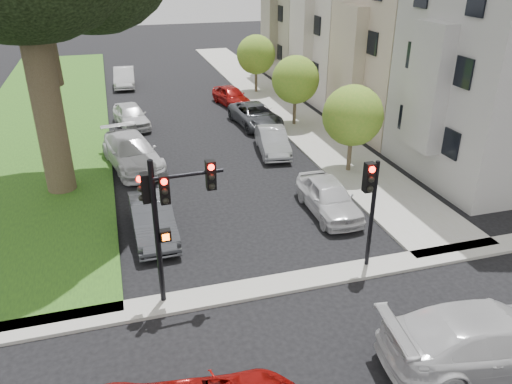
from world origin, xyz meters
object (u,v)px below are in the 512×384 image
object	(u,v)px
traffic_signal_main	(168,207)
traffic_signal_secondary	(370,196)
small_tree_c	(256,55)
car_parked_7	(131,115)
car_parked_5	(153,219)
car_cross_far	(490,339)
car_parked_3	(231,96)
car_parked_6	(132,152)
car_parked_9	(124,77)
car_parked_2	(256,115)
car_parked_1	(272,141)
small_tree_b	(295,80)
car_parked_0	(329,197)
small_tree_a	(353,116)

from	to	relation	value
traffic_signal_main	traffic_signal_secondary	distance (m)	6.46
small_tree_c	car_parked_7	world-z (taller)	small_tree_c
small_tree_c	car_parked_5	size ratio (longest dim) A/B	1.03
car_cross_far	car_parked_3	bearing A→B (deg)	7.85
car_cross_far	car_parked_6	xyz separation A→B (m)	(-7.96, 16.37, -0.04)
traffic_signal_secondary	car_parked_7	size ratio (longest dim) A/B	0.93
small_tree_c	car_parked_9	xyz separation A→B (m)	(-9.64, 4.98, -2.16)
car_parked_7	car_parked_2	bearing A→B (deg)	-24.30
car_cross_far	traffic_signal_secondary	bearing A→B (deg)	18.29
traffic_signal_secondary	car_parked_1	bearing A→B (deg)	87.93
traffic_signal_main	car_parked_1	world-z (taller)	traffic_signal_main
car_parked_3	car_parked_5	distance (m)	18.34
car_parked_6	car_parked_9	distance (m)	17.48
small_tree_b	traffic_signal_secondary	xyz separation A→B (m)	(-3.19, -15.46, -0.14)
traffic_signal_secondary	car_parked_0	distance (m)	4.58
car_parked_5	car_parked_9	size ratio (longest dim) A/B	0.94
car_parked_1	car_parked_6	world-z (taller)	car_parked_6
car_parked_9	car_parked_3	bearing A→B (deg)	-44.99
car_parked_9	car_parked_2	bearing A→B (deg)	-57.06
traffic_signal_secondary	car_parked_1	xyz separation A→B (m)	(0.41, 11.32, -2.07)
small_tree_c	traffic_signal_secondary	distance (m)	24.14
small_tree_c	car_parked_0	world-z (taller)	small_tree_c
car_parked_2	car_parked_3	distance (m)	5.01
car_parked_1	car_parked_5	xyz separation A→B (m)	(-7.08, -7.08, 0.03)
car_cross_far	traffic_signal_main	bearing A→B (deg)	63.05
small_tree_b	car_parked_0	distance (m)	11.89
car_parked_2	car_parked_5	bearing A→B (deg)	-127.65
car_parked_5	car_parked_1	bearing A→B (deg)	43.59
car_cross_far	car_parked_7	distance (m)	24.26
small_tree_b	traffic_signal_main	world-z (taller)	traffic_signal_main
small_tree_b	car_parked_7	world-z (taller)	small_tree_b
traffic_signal_secondary	car_cross_far	xyz separation A→B (m)	(1.00, -4.93, -1.91)
traffic_signal_main	car_parked_0	distance (m)	8.41
small_tree_b	car_parked_2	bearing A→B (deg)	164.51
traffic_signal_secondary	car_parked_1	size ratio (longest dim) A/B	0.97
small_tree_b	car_parked_6	size ratio (longest dim) A/B	0.80
small_tree_c	car_parked_1	bearing A→B (deg)	-102.44
car_cross_far	car_parked_7	world-z (taller)	car_cross_far
car_cross_far	small_tree_c	bearing A→B (deg)	2.46
small_tree_b	car_cross_far	xyz separation A→B (m)	(-2.19, -20.39, -2.05)
car_parked_7	small_tree_a	bearing A→B (deg)	-55.86
car_parked_1	small_tree_b	bearing A→B (deg)	64.25
car_parked_3	car_parked_5	world-z (taller)	car_parked_5
car_parked_5	car_parked_7	xyz separation A→B (m)	(0.07, 13.87, 0.01)
small_tree_a	traffic_signal_secondary	bearing A→B (deg)	-112.38
car_parked_7	car_parked_0	bearing A→B (deg)	-72.48
car_parked_7	car_cross_far	bearing A→B (deg)	-81.00
car_parked_0	car_parked_7	xyz separation A→B (m)	(-7.08, 14.03, -0.00)
car_cross_far	car_parked_2	size ratio (longest dim) A/B	1.17
car_parked_3	small_tree_c	bearing A→B (deg)	35.67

